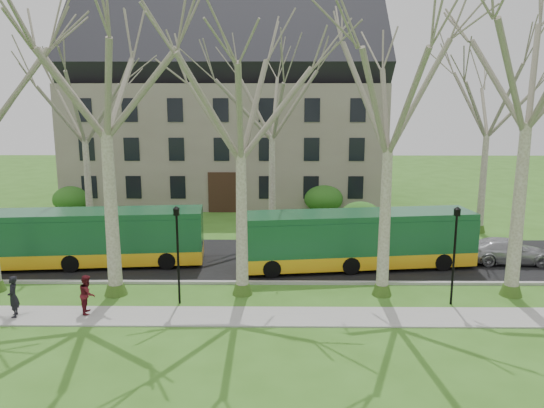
# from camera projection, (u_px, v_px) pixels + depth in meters

# --- Properties ---
(ground) EXTENTS (120.00, 120.00, 0.00)m
(ground) POSITION_uv_depth(u_px,v_px,m) (313.00, 295.00, 24.42)
(ground) COLOR #35641C
(ground) RESTS_ON ground
(sidewalk) EXTENTS (70.00, 2.00, 0.06)m
(sidewalk) POSITION_uv_depth(u_px,v_px,m) (317.00, 317.00, 21.96)
(sidewalk) COLOR gray
(sidewalk) RESTS_ON ground
(road) EXTENTS (80.00, 8.00, 0.06)m
(road) POSITION_uv_depth(u_px,v_px,m) (307.00, 259.00, 29.81)
(road) COLOR black
(road) RESTS_ON ground
(curb) EXTENTS (80.00, 0.25, 0.14)m
(curb) POSITION_uv_depth(u_px,v_px,m) (311.00, 283.00, 25.88)
(curb) COLOR #A5A39E
(curb) RESTS_ON ground
(building) EXTENTS (26.50, 12.20, 16.00)m
(building) POSITION_uv_depth(u_px,v_px,m) (228.00, 108.00, 46.40)
(building) COLOR slate
(building) RESTS_ON ground
(tree_row_verge) EXTENTS (49.00, 7.00, 14.00)m
(tree_row_verge) POSITION_uv_depth(u_px,v_px,m) (315.00, 143.00, 23.33)
(tree_row_verge) COLOR gray
(tree_row_verge) RESTS_ON ground
(tree_row_far) EXTENTS (33.00, 7.00, 12.00)m
(tree_row_far) POSITION_uv_depth(u_px,v_px,m) (283.00, 144.00, 34.03)
(tree_row_far) COLOR gray
(tree_row_far) RESTS_ON ground
(lamp_row) EXTENTS (36.22, 0.22, 4.30)m
(lamp_row) POSITION_uv_depth(u_px,v_px,m) (316.00, 248.00, 22.93)
(lamp_row) COLOR black
(lamp_row) RESTS_ON ground
(hedges) EXTENTS (30.60, 8.60, 2.00)m
(hedges) POSITION_uv_depth(u_px,v_px,m) (235.00, 210.00, 37.99)
(hedges) COLOR #245418
(hedges) RESTS_ON ground
(bus_lead) EXTENTS (12.50, 3.77, 3.08)m
(bus_lead) POSITION_uv_depth(u_px,v_px,m) (87.00, 237.00, 28.40)
(bus_lead) COLOR #164F2B
(bus_lead) RESTS_ON road
(bus_follow) EXTENTS (12.56, 4.16, 3.08)m
(bus_follow) POSITION_uv_depth(u_px,v_px,m) (357.00, 239.00, 28.04)
(bus_follow) COLOR #164F2B
(bus_follow) RESTS_ON road
(sedan) EXTENTS (4.67, 2.02, 1.34)m
(sedan) POSITION_uv_depth(u_px,v_px,m) (508.00, 251.00, 28.92)
(sedan) COLOR #A8A7AC
(sedan) RESTS_ON road
(pedestrian_a) EXTENTS (0.60, 0.73, 1.74)m
(pedestrian_a) POSITION_uv_depth(u_px,v_px,m) (13.00, 296.00, 21.77)
(pedestrian_a) COLOR black
(pedestrian_a) RESTS_ON sidewalk
(pedestrian_b) EXTENTS (0.79, 0.92, 1.64)m
(pedestrian_b) POSITION_uv_depth(u_px,v_px,m) (87.00, 294.00, 22.18)
(pedestrian_b) COLOR #55131B
(pedestrian_b) RESTS_ON sidewalk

